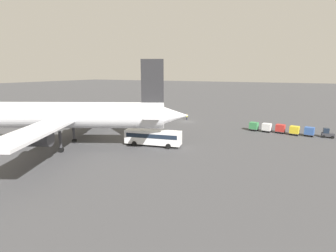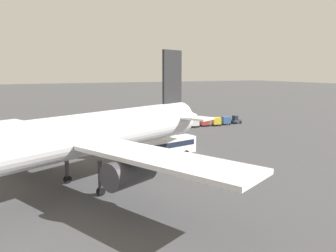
{
  "view_description": "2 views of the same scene",
  "coord_description": "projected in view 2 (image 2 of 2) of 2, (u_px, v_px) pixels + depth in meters",
  "views": [
    {
      "loc": [
        -28.15,
        69.01,
        14.19
      ],
      "look_at": [
        -2.32,
        16.73,
        2.01
      ],
      "focal_mm": 28.0,
      "sensor_mm": 36.0,
      "label": 1
    },
    {
      "loc": [
        17.01,
        70.89,
        13.37
      ],
      "look_at": [
        -6.64,
        21.84,
        4.17
      ],
      "focal_mm": 35.0,
      "sensor_mm": 36.0,
      "label": 2
    }
  ],
  "objects": [
    {
      "name": "shuttle_bus_far",
      "position": [
        164.0,
        147.0,
        50.46
      ],
      "size": [
        11.25,
        4.65,
        3.04
      ],
      "rotation": [
        0.0,
        0.0,
        0.2
      ],
      "color": "white",
      "rests_on": "ground"
    },
    {
      "name": "cargo_cart_white",
      "position": [
        194.0,
        122.0,
        78.24
      ],
      "size": [
        2.25,
        1.99,
        2.06
      ],
      "rotation": [
        0.0,
        0.0,
        -0.17
      ],
      "color": "#38383D",
      "rests_on": "ground"
    },
    {
      "name": "shuttle_bus_near",
      "position": [
        39.0,
        133.0,
        60.28
      ],
      "size": [
        10.85,
        3.1,
        3.31
      ],
      "rotation": [
        0.0,
        0.0,
        0.02
      ],
      "color": "#2D5199",
      "rests_on": "ground"
    },
    {
      "name": "cargo_cart_red",
      "position": [
        205.0,
        121.0,
        79.7
      ],
      "size": [
        2.25,
        1.99,
        2.06
      ],
      "rotation": [
        0.0,
        0.0,
        -0.17
      ],
      "color": "#38383D",
      "rests_on": "ground"
    },
    {
      "name": "airplane",
      "position": [
        70.0,
        138.0,
        35.45
      ],
      "size": [
        46.37,
        40.49,
        16.35
      ],
      "rotation": [
        0.0,
        0.0,
        0.43
      ],
      "color": "silver",
      "rests_on": "ground"
    },
    {
      "name": "baggage_tug",
      "position": [
        236.0,
        120.0,
        83.89
      ],
      "size": [
        2.48,
        1.77,
        2.1
      ],
      "rotation": [
        0.0,
        0.0,
        0.07
      ],
      "color": "#333338",
      "rests_on": "ground"
    },
    {
      "name": "cargo_cart_green",
      "position": [
        183.0,
        123.0,
        77.18
      ],
      "size": [
        2.25,
        1.99,
        2.06
      ],
      "rotation": [
        0.0,
        0.0,
        -0.17
      ],
      "color": "#38383D",
      "rests_on": "ground"
    },
    {
      "name": "cargo_cart_yellow",
      "position": [
        216.0,
        121.0,
        80.37
      ],
      "size": [
        2.25,
        1.99,
        2.06
      ],
      "rotation": [
        0.0,
        0.0,
        -0.17
      ],
      "color": "#38383D",
      "rests_on": "ground"
    },
    {
      "name": "cargo_cart_blue",
      "position": [
        226.0,
        120.0,
        81.87
      ],
      "size": [
        2.25,
        1.99,
        2.06
      ],
      "rotation": [
        0.0,
        0.0,
        -0.17
      ],
      "color": "#38383D",
      "rests_on": "ground"
    },
    {
      "name": "worker_person",
      "position": [
        91.0,
        127.0,
        74.25
      ],
      "size": [
        0.38,
        0.38,
        1.74
      ],
      "color": "#1E1E2D",
      "rests_on": "ground"
    },
    {
      "name": "ground_plane",
      "position": [
        98.0,
        132.0,
        72.48
      ],
      "size": [
        600.0,
        600.0,
        0.0
      ],
      "primitive_type": "plane",
      "color": "#424244"
    }
  ]
}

